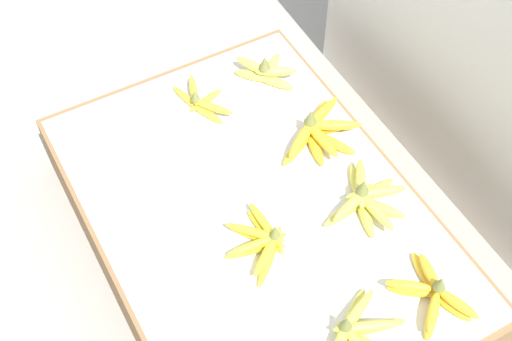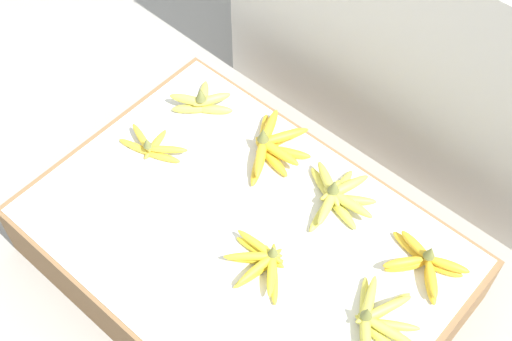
{
  "view_description": "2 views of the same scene",
  "coord_description": "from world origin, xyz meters",
  "px_view_note": "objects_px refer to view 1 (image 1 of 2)",
  "views": [
    {
      "loc": [
        0.92,
        -0.5,
        1.75
      ],
      "look_at": [
        -0.05,
        0.03,
        0.31
      ],
      "focal_mm": 50.0,
      "sensor_mm": 36.0,
      "label": 1
    },
    {
      "loc": [
        0.7,
        -0.73,
        1.9
      ],
      "look_at": [
        -0.04,
        0.1,
        0.38
      ],
      "focal_mm": 50.0,
      "sensor_mm": 36.0,
      "label": 2
    }
  ],
  "objects_px": {
    "banana_bunch_back_left": "(266,71)",
    "banana_bunch_middle_right": "(356,336)",
    "banana_bunch_back_midleft": "(318,132)",
    "banana_bunch_middle_midright": "(262,241)",
    "banana_bunch_middle_left": "(201,101)",
    "banana_bunch_back_right": "(431,294)",
    "banana_bunch_back_midright": "(364,199)"
  },
  "relations": [
    {
      "from": "banana_bunch_back_left",
      "to": "banana_bunch_middle_right",
      "type": "bearing_deg",
      "value": -15.56
    },
    {
      "from": "banana_bunch_middle_right",
      "to": "banana_bunch_back_midleft",
      "type": "bearing_deg",
      "value": 156.42
    },
    {
      "from": "banana_bunch_middle_midright",
      "to": "banana_bunch_middle_right",
      "type": "relative_size",
      "value": 0.88
    },
    {
      "from": "banana_bunch_middle_left",
      "to": "banana_bunch_back_right",
      "type": "relative_size",
      "value": 0.89
    },
    {
      "from": "banana_bunch_middle_left",
      "to": "banana_bunch_back_midleft",
      "type": "height_order",
      "value": "banana_bunch_back_midleft"
    },
    {
      "from": "banana_bunch_middle_left",
      "to": "banana_bunch_back_left",
      "type": "bearing_deg",
      "value": 92.09
    },
    {
      "from": "banana_bunch_back_left",
      "to": "banana_bunch_back_right",
      "type": "bearing_deg",
      "value": -1.39
    },
    {
      "from": "banana_bunch_middle_left",
      "to": "banana_bunch_back_right",
      "type": "xyz_separation_m",
      "value": [
        0.82,
        0.2,
        0.01
      ]
    },
    {
      "from": "banana_bunch_back_left",
      "to": "banana_bunch_back_right",
      "type": "relative_size",
      "value": 0.8
    },
    {
      "from": "banana_bunch_middle_midright",
      "to": "banana_bunch_back_midleft",
      "type": "height_order",
      "value": "banana_bunch_back_midleft"
    },
    {
      "from": "banana_bunch_middle_midright",
      "to": "banana_bunch_back_right",
      "type": "height_order",
      "value": "banana_bunch_back_right"
    },
    {
      "from": "banana_bunch_middle_right",
      "to": "banana_bunch_back_left",
      "type": "height_order",
      "value": "banana_bunch_back_left"
    },
    {
      "from": "banana_bunch_middle_midright",
      "to": "banana_bunch_middle_right",
      "type": "xyz_separation_m",
      "value": [
        0.32,
        0.06,
        0.0
      ]
    },
    {
      "from": "banana_bunch_middle_right",
      "to": "banana_bunch_back_midleft",
      "type": "relative_size",
      "value": 0.95
    },
    {
      "from": "banana_bunch_back_left",
      "to": "banana_bunch_middle_midright",
      "type": "bearing_deg",
      "value": -30.26
    },
    {
      "from": "banana_bunch_middle_right",
      "to": "banana_bunch_middle_midright",
      "type": "bearing_deg",
      "value": -168.75
    },
    {
      "from": "banana_bunch_middle_left",
      "to": "banana_bunch_back_midright",
      "type": "distance_m",
      "value": 0.56
    },
    {
      "from": "banana_bunch_middle_right",
      "to": "banana_bunch_back_left",
      "type": "relative_size",
      "value": 1.35
    },
    {
      "from": "banana_bunch_back_right",
      "to": "banana_bunch_back_midleft",
      "type": "bearing_deg",
      "value": 176.79
    },
    {
      "from": "banana_bunch_back_left",
      "to": "banana_bunch_back_right",
      "type": "xyz_separation_m",
      "value": [
        0.83,
        -0.02,
        -0.0
      ]
    },
    {
      "from": "banana_bunch_middle_right",
      "to": "banana_bunch_back_left",
      "type": "distance_m",
      "value": 0.86
    },
    {
      "from": "banana_bunch_middle_midright",
      "to": "banana_bunch_back_midleft",
      "type": "distance_m",
      "value": 0.38
    },
    {
      "from": "banana_bunch_middle_left",
      "to": "banana_bunch_middle_midright",
      "type": "height_order",
      "value": "banana_bunch_middle_midright"
    },
    {
      "from": "banana_bunch_back_midright",
      "to": "banana_bunch_middle_midright",
      "type": "bearing_deg",
      "value": -93.98
    },
    {
      "from": "banana_bunch_middle_left",
      "to": "banana_bunch_middle_right",
      "type": "bearing_deg",
      "value": -0.75
    },
    {
      "from": "banana_bunch_middle_right",
      "to": "banana_bunch_back_left",
      "type": "bearing_deg",
      "value": 164.44
    },
    {
      "from": "banana_bunch_back_right",
      "to": "banana_bunch_back_midright",
      "type": "bearing_deg",
      "value": 176.93
    },
    {
      "from": "banana_bunch_back_midright",
      "to": "banana_bunch_back_left",
      "type": "bearing_deg",
      "value": 179.58
    },
    {
      "from": "banana_bunch_middle_right",
      "to": "banana_bunch_back_left",
      "type": "xyz_separation_m",
      "value": [
        -0.83,
        0.23,
        0.01
      ]
    },
    {
      "from": "banana_bunch_back_left",
      "to": "banana_bunch_back_midleft",
      "type": "bearing_deg",
      "value": 2.3
    },
    {
      "from": "banana_bunch_middle_left",
      "to": "banana_bunch_back_midleft",
      "type": "xyz_separation_m",
      "value": [
        0.27,
        0.23,
        0.01
      ]
    },
    {
      "from": "banana_bunch_back_left",
      "to": "banana_bunch_back_right",
      "type": "height_order",
      "value": "banana_bunch_back_left"
    }
  ]
}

